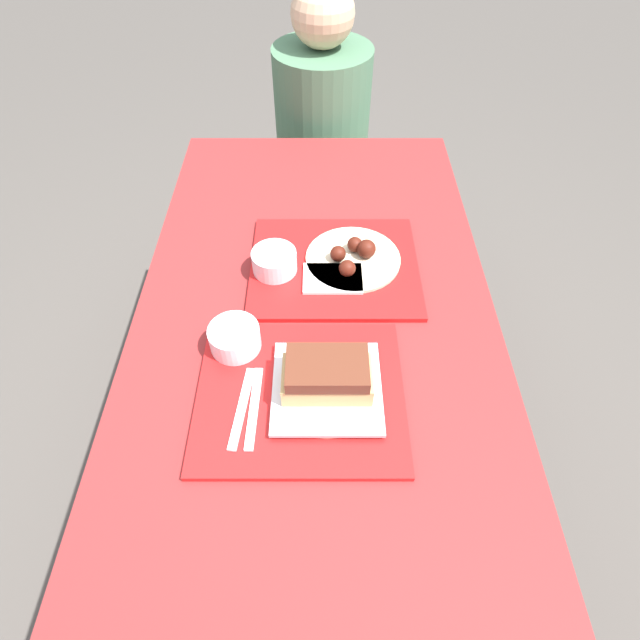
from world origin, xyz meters
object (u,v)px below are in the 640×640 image
bowl_coleslaw_near (235,337)px  person_seated_across (323,111)px  tray_near (301,394)px  brisket_sandwich_plate (328,380)px  bowl_coleslaw_far (275,260)px  wings_plate_far (354,257)px  tray_far (335,266)px

bowl_coleslaw_near → person_seated_across: (0.18, 1.04, -0.06)m
person_seated_across → tray_near: bearing=-92.2°
brisket_sandwich_plate → bowl_coleslaw_far: size_ratio=1.99×
wings_plate_far → bowl_coleslaw_far: bearing=-170.8°
wings_plate_far → person_seated_across: (-0.07, 0.79, -0.05)m
tray_near → tray_far: size_ratio=1.00×
bowl_coleslaw_near → person_seated_across: size_ratio=0.15×
brisket_sandwich_plate → wings_plate_far: brisket_sandwich_plate is taller
brisket_sandwich_plate → person_seated_across: person_seated_across is taller
brisket_sandwich_plate → wings_plate_far: 0.36m
tray_near → person_seated_across: bearing=87.8°
bowl_coleslaw_far → bowl_coleslaw_near: bearing=-106.5°
tray_near → wings_plate_far: size_ratio=1.75×
bowl_coleslaw_far → tray_near: bearing=-78.6°
bowl_coleslaw_far → person_seated_across: size_ratio=0.15×
tray_near → bowl_coleslaw_far: size_ratio=3.82×
brisket_sandwich_plate → bowl_coleslaw_far: bearing=109.5°
bowl_coleslaw_near → bowl_coleslaw_far: same height
person_seated_across → tray_far: bearing=-88.2°
bowl_coleslaw_far → wings_plate_far: size_ratio=0.46×
tray_near → brisket_sandwich_plate: brisket_sandwich_plate is taller
wings_plate_far → bowl_coleslaw_near: bearing=-134.5°
bowl_coleslaw_near → wings_plate_far: bearing=45.5°
wings_plate_far → person_seated_across: 0.79m
tray_far → brisket_sandwich_plate: brisket_sandwich_plate is taller
tray_near → tray_far: bearing=78.6°
wings_plate_far → person_seated_across: size_ratio=0.32×
tray_near → brisket_sandwich_plate: 0.06m
bowl_coleslaw_near → bowl_coleslaw_far: bearing=73.5°
tray_near → bowl_coleslaw_near: (-0.13, 0.11, 0.03)m
tray_far → bowl_coleslaw_near: 0.31m
tray_near → bowl_coleslaw_near: bowl_coleslaw_near is taller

